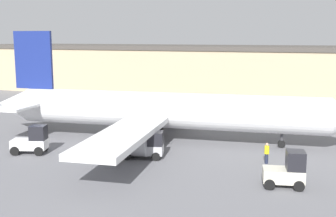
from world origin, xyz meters
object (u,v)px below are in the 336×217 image
object	(u,v)px
airplane	(159,110)
ground_crew_worker	(267,153)
baggage_tug	(287,171)
pushback_tug	(32,141)
belt_loader_truck	(146,146)

from	to	relation	value
airplane	ground_crew_worker	size ratio (longest dim) A/B	21.45
baggage_tug	pushback_tug	bearing A→B (deg)	166.31
pushback_tug	belt_loader_truck	bearing A→B (deg)	-5.41
ground_crew_worker	baggage_tug	bearing A→B (deg)	55.22
airplane	belt_loader_truck	bearing A→B (deg)	-85.16
ground_crew_worker	pushback_tug	size ratio (longest dim) A/B	0.52
ground_crew_worker	baggage_tug	distance (m)	5.44
airplane	pushback_tug	bearing A→B (deg)	-143.24
pushback_tug	airplane	bearing A→B (deg)	25.48
baggage_tug	belt_loader_truck	world-z (taller)	baggage_tug
airplane	pushback_tug	distance (m)	12.29
ground_crew_worker	belt_loader_truck	distance (m)	10.11
airplane	ground_crew_worker	distance (m)	12.15
belt_loader_truck	ground_crew_worker	bearing A→B (deg)	-4.02
airplane	pushback_tug	size ratio (longest dim) A/B	11.11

